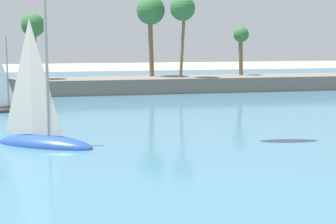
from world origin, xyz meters
name	(u,v)px	position (x,y,z in m)	size (l,w,h in m)	color
sea	(95,98)	(0.00, 52.88, 0.03)	(220.00, 89.06, 0.06)	teal
palm_headland	(99,69)	(0.85, 57.49, 2.93)	(85.89, 6.30, 13.44)	slate
sailboat_near_shore	(42,131)	(-4.80, 28.77, 0.91)	(6.54, 5.13, 9.43)	#234793
sailboat_mid_bay	(5,105)	(-8.48, 43.74, 0.69)	(4.91, 1.75, 7.00)	black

